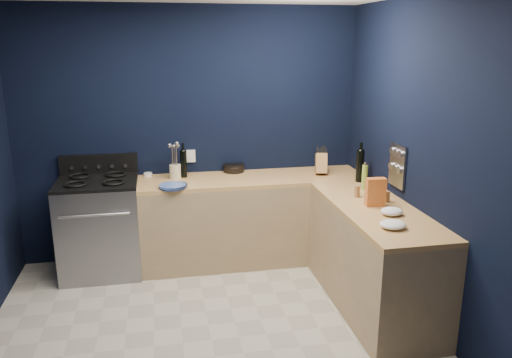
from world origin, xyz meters
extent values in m
cube|color=#B0AA99|center=(0.00, 0.00, -0.01)|extent=(3.50, 3.50, 0.02)
cube|color=black|center=(0.00, 1.76, 1.30)|extent=(3.50, 0.02, 2.60)
cube|color=black|center=(1.76, 0.00, 1.30)|extent=(0.02, 3.50, 2.60)
cube|color=black|center=(0.00, -1.76, 1.30)|extent=(3.50, 0.02, 2.60)
cube|color=tan|center=(0.60, 1.44, 0.43)|extent=(2.30, 0.63, 0.86)
cube|color=#9C6D3B|center=(0.60, 1.44, 0.88)|extent=(2.30, 0.63, 0.04)
cube|color=tan|center=(1.44, 0.29, 0.43)|extent=(0.63, 1.67, 0.86)
cube|color=#9C6D3B|center=(1.44, 0.29, 0.88)|extent=(0.63, 1.67, 0.04)
cube|color=gray|center=(-0.93, 1.42, 0.46)|extent=(0.76, 0.66, 0.92)
cube|color=black|center=(-0.93, 1.10, 0.45)|extent=(0.59, 0.02, 0.42)
cube|color=black|center=(-0.93, 1.42, 0.94)|extent=(0.76, 0.66, 0.03)
cube|color=black|center=(-0.93, 1.72, 1.04)|extent=(0.76, 0.06, 0.20)
cube|color=gray|center=(1.74, 0.55, 1.18)|extent=(0.02, 0.28, 0.38)
cube|color=white|center=(0.00, 1.74, 1.08)|extent=(0.09, 0.02, 0.13)
cylinder|color=#314091|center=(-0.22, 1.20, 0.92)|extent=(0.28, 0.28, 0.03)
cylinder|color=white|center=(-0.45, 1.69, 0.92)|extent=(0.11, 0.11, 0.03)
cylinder|color=#FAFACD|center=(-0.18, 1.53, 0.97)|extent=(0.14, 0.14, 0.14)
cylinder|color=black|center=(-0.09, 1.57, 1.04)|extent=(0.08, 0.08, 0.27)
cylinder|color=black|center=(0.44, 1.69, 0.94)|extent=(0.27, 0.27, 0.08)
cube|color=#9C7040|center=(1.33, 1.44, 1.00)|extent=(0.17, 0.27, 0.26)
cylinder|color=black|center=(1.61, 1.07, 1.06)|extent=(0.09, 0.09, 0.31)
cylinder|color=#88AB3B|center=(1.54, 0.81, 1.02)|extent=(0.05, 0.05, 0.23)
cylinder|color=olive|center=(1.39, 0.59, 0.95)|extent=(0.05, 0.05, 0.10)
cylinder|color=olive|center=(1.59, 0.41, 0.95)|extent=(0.06, 0.06, 0.09)
cube|color=#A51B16|center=(1.44, 0.33, 1.02)|extent=(0.17, 0.09, 0.24)
ellipsoid|color=white|center=(1.47, 0.08, 0.93)|extent=(0.23, 0.21, 0.06)
ellipsoid|color=white|center=(1.35, -0.19, 0.93)|extent=(0.25, 0.24, 0.06)
camera|label=1|loc=(-0.32, -3.45, 2.25)|focal=35.40mm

